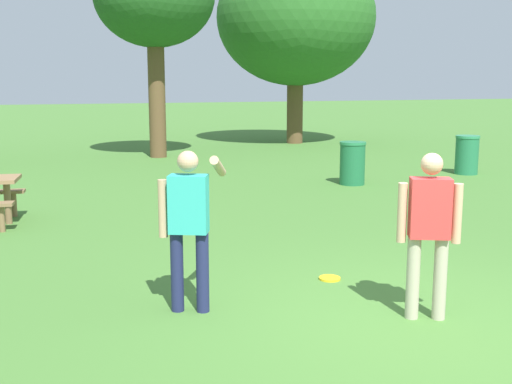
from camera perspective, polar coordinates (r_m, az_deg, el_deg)
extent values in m
plane|color=#447530|center=(6.50, 14.31, -11.31)|extent=(120.00, 120.00, 0.00)
cylinder|color=#B7AD93|center=(6.55, 16.04, -7.41)|extent=(0.13, 0.13, 0.82)
cylinder|color=#B7AD93|center=(6.51, 13.78, -7.43)|extent=(0.13, 0.13, 0.82)
cube|color=#D83838|center=(6.36, 15.19, -1.38)|extent=(0.44, 0.36, 0.58)
sphere|color=tan|center=(6.29, 15.37, 2.42)|extent=(0.21, 0.21, 0.21)
cylinder|color=tan|center=(6.42, 17.46, -1.84)|extent=(0.09, 0.09, 0.58)
cylinder|color=tan|center=(6.33, 12.86, -1.80)|extent=(0.09, 0.09, 0.58)
cylinder|color=#1E234C|center=(6.56, -7.03, -7.06)|extent=(0.13, 0.13, 0.82)
cylinder|color=#1E234C|center=(6.52, -4.77, -7.14)|extent=(0.13, 0.13, 0.82)
cube|color=#33B2AD|center=(6.37, -6.02, -1.07)|extent=(0.44, 0.36, 0.58)
sphere|color=tan|center=(6.30, -6.09, 2.73)|extent=(0.21, 0.21, 0.21)
cylinder|color=tan|center=(6.43, -8.28, -1.46)|extent=(0.09, 0.09, 0.58)
cylinder|color=tan|center=(6.54, -3.38, 2.28)|extent=(0.32, 0.56, 0.28)
cylinder|color=yellow|center=(7.67, 6.57, -7.63)|extent=(0.26, 0.26, 0.03)
cylinder|color=olive|center=(11.17, -21.20, -0.87)|extent=(0.11, 0.11, 0.71)
cylinder|color=olive|center=(10.64, -21.66, -2.23)|extent=(0.09, 0.09, 0.41)
cylinder|color=olive|center=(11.76, -20.70, -1.06)|extent=(0.09, 0.09, 0.41)
cylinder|color=#1E663D|center=(14.51, 8.56, 2.43)|extent=(0.56, 0.56, 0.90)
cylinder|color=#287A4B|center=(14.45, 8.61, 4.32)|extent=(0.59, 0.59, 0.06)
cylinder|color=#237047|center=(16.79, 18.22, 3.05)|extent=(0.56, 0.56, 0.90)
cylinder|color=#2E8657|center=(16.74, 18.31, 4.68)|extent=(0.59, 0.59, 0.06)
cylinder|color=brown|center=(19.62, -8.80, 8.58)|extent=(0.50, 0.50, 3.78)
cylinder|color=brown|center=(23.81, 3.48, 7.90)|extent=(0.59, 0.59, 2.95)
ellipsoid|color=#286023|center=(23.90, 3.56, 15.21)|extent=(5.70, 5.70, 4.84)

